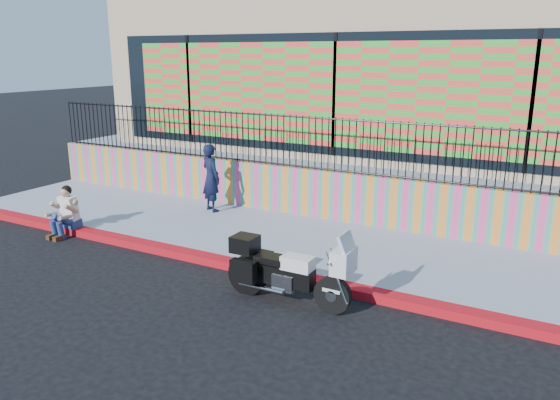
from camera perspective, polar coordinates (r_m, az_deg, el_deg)
The scene contains 10 objects.
ground at distance 9.98m, azimuth -4.20°, elevation -7.29°, with size 90.00×90.00×0.00m, color black.
red_curb at distance 9.95m, azimuth -4.21°, elevation -6.89°, with size 16.00×0.30×0.15m, color #A50B14.
sidewalk at distance 11.28m, azimuth 0.36°, elevation -4.15°, with size 16.00×3.00×0.15m, color #878DA2.
mural_wall at distance 12.47m, azimuth 3.87°, elevation 0.70°, with size 16.00×0.20×1.10m, color #F03F84.
metal_fence at distance 12.23m, azimuth 3.96°, elevation 5.93°, with size 15.80×0.04×1.20m, color black, non-canonical shape.
elevated_platform at distance 17.14m, azimuth 11.12°, elevation 4.17°, with size 16.00×10.00×1.25m, color #878DA2.
storefront_building at distance 16.65m, azimuth 11.35°, elevation 12.95°, with size 14.00×8.06×4.00m.
police_motorcycle at distance 8.54m, azimuth 0.65°, elevation -7.28°, with size 2.08×0.69×1.30m.
police_officer at distance 12.96m, azimuth -7.22°, elevation 2.32°, with size 0.59×0.38×1.61m, color black.
seated_man at distance 12.46m, azimuth -21.67°, elevation -1.56°, with size 0.54×0.71×1.06m.
Camera 1 is at (5.07, -7.71, 3.80)m, focal length 35.00 mm.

